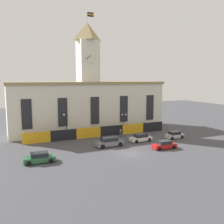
% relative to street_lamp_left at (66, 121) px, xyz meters
% --- Properties ---
extents(ground_plane, '(160.00, 160.00, 0.00)m').
position_rel_street_lamp_left_xyz_m(ground_plane, '(7.19, -14.50, -3.86)').
color(ground_plane, '#424247').
extents(civic_building, '(37.33, 9.54, 27.84)m').
position_rel_street_lamp_left_xyz_m(civic_building, '(7.19, 6.86, 2.97)').
color(civic_building, silver).
rests_on(civic_building, ground).
extents(banner_fence, '(32.15, 0.12, 2.22)m').
position_rel_street_lamp_left_xyz_m(banner_fence, '(7.19, -0.97, -2.75)').
color(banner_fence, gold).
rests_on(banner_fence, ground).
extents(street_lamp_left, '(1.26, 0.36, 5.35)m').
position_rel_street_lamp_left_xyz_m(street_lamp_left, '(0.00, 0.00, 0.00)').
color(street_lamp_left, black).
rests_on(street_lamp_left, ground).
extents(street_lamp_far_left, '(1.26, 0.36, 4.53)m').
position_rel_street_lamp_left_xyz_m(street_lamp_far_left, '(13.42, 0.00, -0.52)').
color(street_lamp_far_left, black).
rests_on(street_lamp_far_left, ground).
extents(car_silver_hatch, '(3.92, 2.04, 1.50)m').
position_rel_street_lamp_left_xyz_m(car_silver_hatch, '(20.89, -8.80, -3.17)').
color(car_silver_hatch, '#B7B7BC').
rests_on(car_silver_hatch, ground).
extents(car_gray_pickup, '(5.38, 2.54, 1.75)m').
position_rel_street_lamp_left_xyz_m(car_gray_pickup, '(5.84, -8.77, -3.05)').
color(car_gray_pickup, slate).
rests_on(car_gray_pickup, ground).
extents(car_green_wagon, '(4.69, 2.32, 1.55)m').
position_rel_street_lamp_left_xyz_m(car_green_wagon, '(-7.38, -12.79, -3.14)').
color(car_green_wagon, '#2D663D').
rests_on(car_green_wagon, ground).
extents(car_white_taxi, '(4.55, 2.23, 1.50)m').
position_rel_street_lamp_left_xyz_m(car_white_taxi, '(13.08, -7.98, -3.16)').
color(car_white_taxi, white).
rests_on(car_white_taxi, ground).
extents(car_red_sedan, '(4.45, 2.22, 1.45)m').
position_rel_street_lamp_left_xyz_m(car_red_sedan, '(14.21, -14.25, -3.19)').
color(car_red_sedan, red).
rests_on(car_red_sedan, ground).
extents(pedestrian, '(0.49, 0.49, 1.70)m').
position_rel_street_lamp_left_xyz_m(pedestrian, '(10.97, -3.16, -2.93)').
color(pedestrian, '#4C4C4C').
rests_on(pedestrian, ground).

